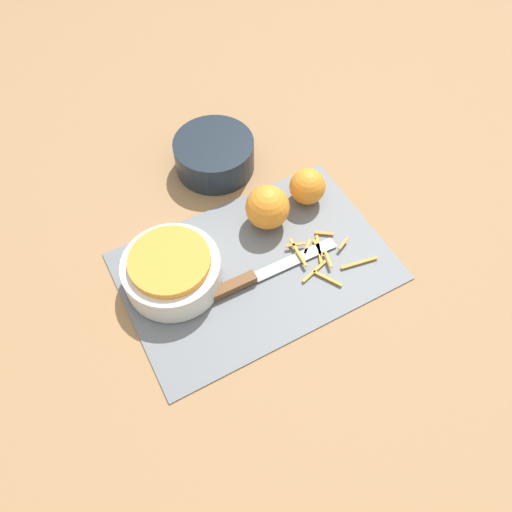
% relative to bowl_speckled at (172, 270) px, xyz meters
% --- Properties ---
extents(ground_plane, '(4.00, 4.00, 0.00)m').
position_rel_bowl_speckled_xyz_m(ground_plane, '(0.14, -0.04, -0.04)').
color(ground_plane, '#9E754C').
extents(cutting_board, '(0.48, 0.32, 0.01)m').
position_rel_bowl_speckled_xyz_m(cutting_board, '(0.14, -0.04, -0.04)').
color(cutting_board, slate).
rests_on(cutting_board, ground_plane).
extents(bowl_speckled, '(0.17, 0.17, 0.07)m').
position_rel_bowl_speckled_xyz_m(bowl_speckled, '(0.00, 0.00, 0.00)').
color(bowl_speckled, silver).
rests_on(bowl_speckled, cutting_board).
extents(bowl_dark, '(0.16, 0.16, 0.07)m').
position_rel_bowl_speckled_xyz_m(bowl_dark, '(0.19, 0.22, -0.01)').
color(bowl_dark, '#1E2833').
rests_on(bowl_dark, ground_plane).
extents(knife, '(0.26, 0.02, 0.02)m').
position_rel_bowl_speckled_xyz_m(knife, '(0.12, -0.06, -0.03)').
color(knife, brown).
rests_on(knife, cutting_board).
extents(orange_left, '(0.08, 0.08, 0.08)m').
position_rel_bowl_speckled_xyz_m(orange_left, '(0.21, 0.04, 0.01)').
color(orange_left, orange).
rests_on(orange_left, cutting_board).
extents(orange_right, '(0.07, 0.07, 0.07)m').
position_rel_bowl_speckled_xyz_m(orange_right, '(0.31, 0.05, 0.00)').
color(orange_right, orange).
rests_on(orange_right, cutting_board).
extents(peel_pile, '(0.15, 0.13, 0.01)m').
position_rel_bowl_speckled_xyz_m(peel_pile, '(0.26, -0.08, -0.03)').
color(peel_pile, orange).
rests_on(peel_pile, cutting_board).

